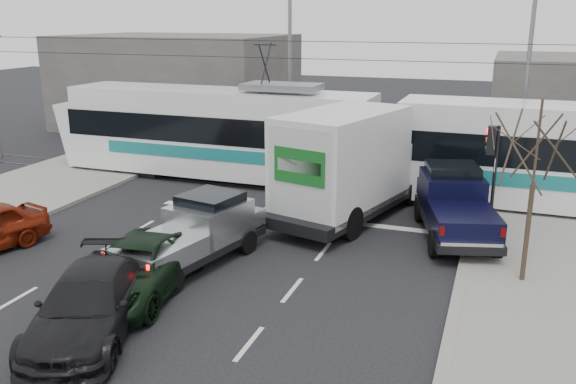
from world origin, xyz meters
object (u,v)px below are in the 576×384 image
(bare_tree, at_px, (537,151))
(dark_car, at_px, (89,304))
(traffic_signal, at_px, (492,156))
(box_truck, at_px, (352,165))
(tram, at_px, (385,144))
(street_lamp_far, at_px, (286,58))
(street_lamp_near, at_px, (523,67))
(silver_pickup, at_px, (197,231))
(navy_pickup, at_px, (454,203))
(green_car, at_px, (135,269))

(bare_tree, relative_size, dark_car, 0.97)
(bare_tree, height_order, traffic_signal, bare_tree)
(box_truck, xyz_separation_m, dark_car, (-3.64, -10.54, -1.24))
(bare_tree, bearing_deg, tram, 125.09)
(traffic_signal, bearing_deg, tram, 139.29)
(traffic_signal, height_order, street_lamp_far, street_lamp_far)
(bare_tree, height_order, street_lamp_near, street_lamp_near)
(dark_car, bearing_deg, silver_pickup, 66.17)
(dark_car, bearing_deg, box_truck, 51.24)
(tram, bearing_deg, navy_pickup, -51.83)
(street_lamp_near, bearing_deg, tram, -142.94)
(street_lamp_far, bearing_deg, navy_pickup, -46.25)
(tram, relative_size, navy_pickup, 5.12)
(green_car, bearing_deg, box_truck, 58.73)
(box_truck, height_order, green_car, box_truck)
(street_lamp_near, xyz_separation_m, street_lamp_far, (-11.50, 2.00, 0.00))
(traffic_signal, relative_size, tram, 0.12)
(silver_pickup, relative_size, box_truck, 0.68)
(tram, relative_size, dark_car, 5.75)
(bare_tree, relative_size, street_lamp_near, 0.56)
(box_truck, bearing_deg, street_lamp_far, 137.90)
(tram, bearing_deg, street_lamp_near, 37.88)
(box_truck, xyz_separation_m, navy_pickup, (3.76, -0.78, -0.85))
(street_lamp_near, distance_m, tram, 7.04)
(bare_tree, distance_m, silver_pickup, 9.80)
(traffic_signal, bearing_deg, navy_pickup, -154.04)
(box_truck, bearing_deg, green_car, -98.94)
(street_lamp_near, bearing_deg, box_truck, -128.03)
(navy_pickup, relative_size, green_car, 1.12)
(traffic_signal, height_order, street_lamp_near, street_lamp_near)
(street_lamp_far, relative_size, navy_pickup, 1.56)
(silver_pickup, xyz_separation_m, navy_pickup, (7.06, 5.07, 0.14))
(silver_pickup, bearing_deg, box_truck, 72.62)
(silver_pickup, bearing_deg, navy_pickup, 47.76)
(traffic_signal, xyz_separation_m, street_lamp_near, (0.84, 7.50, 2.37))
(tram, height_order, dark_car, tram)
(street_lamp_far, relative_size, silver_pickup, 1.57)
(dark_car, bearing_deg, bare_tree, 13.52)
(street_lamp_near, relative_size, dark_car, 1.75)
(street_lamp_far, xyz_separation_m, box_truck, (5.84, -9.24, -3.13))
(bare_tree, bearing_deg, traffic_signal, 105.76)
(street_lamp_far, bearing_deg, street_lamp_near, -9.87)
(street_lamp_near, xyz_separation_m, box_truck, (-5.66, -7.24, -3.13))
(traffic_signal, relative_size, green_car, 0.70)
(navy_pickup, bearing_deg, tram, 112.16)
(silver_pickup, bearing_deg, street_lamp_near, 67.67)
(box_truck, height_order, navy_pickup, box_truck)
(street_lamp_near, height_order, green_car, street_lamp_near)
(navy_pickup, bearing_deg, street_lamp_far, 118.57)
(box_truck, bearing_deg, tram, 96.08)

